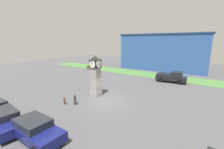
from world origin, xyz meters
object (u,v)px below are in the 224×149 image
Objects in this scene: clock_tower at (96,76)px; car_near_tower at (4,120)px; pickup_truck at (171,77)px; bollard_mid_row at (75,100)px; bench at (89,67)px; car_by_building at (36,129)px; bollard_near_tower at (64,101)px.

clock_tower is 1.09× the size of car_near_tower.
pickup_truck is (6.85, 21.97, 0.16)m from car_near_tower.
bollard_mid_row is 20.98m from bench.
car_by_building reaches higher than bollard_mid_row.
bollard_mid_row is 0.66× the size of bench.
bench is at bearing 130.05° from bollard_mid_row.
car_near_tower reaches higher than bollard_near_tower.
bollard_mid_row is 0.25× the size of car_by_building.
car_near_tower is 2.76× the size of bench.
bench is at bearing 126.29° from car_by_building.
pickup_truck is at bearing 64.39° from clock_tower.
car_near_tower is at bearing -97.41° from bollard_mid_row.
pickup_truck is 19.53m from bench.
bollard_mid_row is 16.77m from pickup_truck.
bollard_near_tower is 17.73m from pickup_truck.
car_by_building is at bearing -53.71° from bench.
bollard_near_tower is 20.84m from bench.
car_by_building is (2.39, -5.58, 0.21)m from bollard_mid_row.
clock_tower is 9.85m from car_near_tower.
pickup_truck is at bearing 68.93° from bollard_mid_row.
clock_tower is at bearing 74.17° from bollard_near_tower.
bench is at bearing 119.52° from car_near_tower.
pickup_truck reaches higher than car_by_building.
car_by_building is at bearing -55.61° from bollard_near_tower.
car_near_tower is at bearing -95.54° from clock_tower.
bollard_mid_row reaches higher than bollard_near_tower.
clock_tower is 3.02× the size of bench.
bollard_near_tower is at bearing -105.83° from clock_tower.
car_by_building is 21.53m from pickup_truck.
clock_tower reaches higher than car_near_tower.
bench is (-19.52, 0.41, -0.40)m from pickup_truck.
bench is at bearing 178.78° from pickup_truck.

